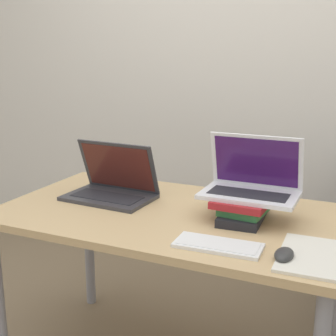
% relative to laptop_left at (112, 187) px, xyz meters
% --- Properties ---
extents(wall_back, '(8.00, 0.05, 2.70)m').
position_rel_laptop_left_xyz_m(wall_back, '(0.31, 1.03, 0.57)').
color(wall_back, silver).
rests_on(wall_back, ground_plane).
extents(desk, '(1.39, 0.79, 0.73)m').
position_rel_laptop_left_xyz_m(desk, '(0.31, -0.06, -0.13)').
color(desk, tan).
rests_on(desk, ground_plane).
extents(laptop_left, '(0.39, 0.26, 0.24)m').
position_rel_laptop_left_xyz_m(laptop_left, '(0.00, 0.00, 0.00)').
color(laptop_left, '#333338').
rests_on(laptop_left, desk).
extents(book_stack, '(0.21, 0.28, 0.09)m').
position_rel_laptop_left_xyz_m(book_stack, '(0.60, -0.03, -0.00)').
color(book_stack, black).
rests_on(book_stack, desk).
extents(laptop_on_books, '(0.36, 0.23, 0.23)m').
position_rel_laptop_left_xyz_m(laptop_on_books, '(0.62, 0.01, 0.09)').
color(laptop_on_books, silver).
rests_on(laptop_on_books, book_stack).
extents(wireless_keyboard, '(0.29, 0.14, 0.01)m').
position_rel_laptop_left_xyz_m(wireless_keyboard, '(0.60, -0.32, -0.04)').
color(wireless_keyboard, white).
rests_on(wireless_keyboard, desk).
extents(mouse, '(0.06, 0.10, 0.03)m').
position_rel_laptop_left_xyz_m(mouse, '(0.81, -0.33, -0.03)').
color(mouse, '#2D2D2D').
rests_on(mouse, desk).
extents(notepad, '(0.20, 0.31, 0.01)m').
position_rel_laptop_left_xyz_m(notepad, '(0.88, -0.27, -0.04)').
color(notepad, silver).
rests_on(notepad, desk).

